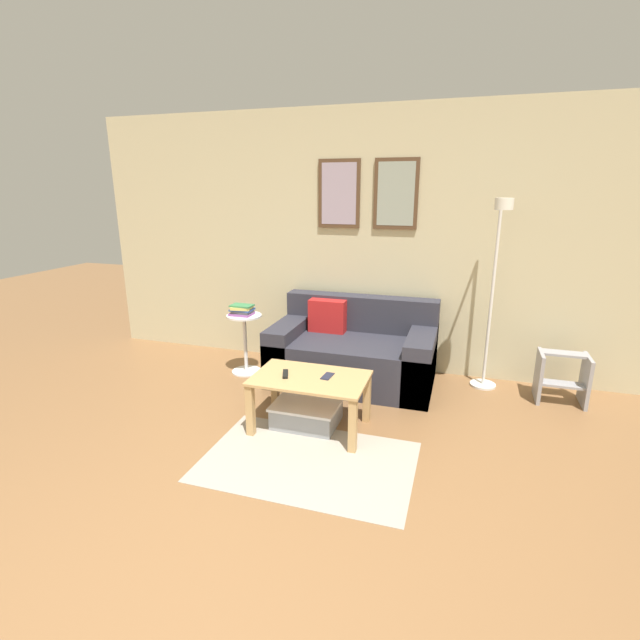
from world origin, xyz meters
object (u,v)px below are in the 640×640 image
(step_stool, at_px, (562,376))
(floor_lamp, at_px, (494,282))
(couch, at_px, (353,353))
(cell_phone, at_px, (327,376))
(book_stack, at_px, (242,310))
(coffee_table, at_px, (310,387))
(side_table, at_px, (245,338))
(storage_bin, at_px, (307,413))
(remote_control, at_px, (285,374))

(step_stool, bearing_deg, floor_lamp, 179.29)
(couch, bearing_deg, cell_phone, -88.11)
(couch, xyz_separation_m, floor_lamp, (1.21, 0.09, 0.74))
(book_stack, relative_size, step_stool, 0.51)
(coffee_table, relative_size, side_table, 1.43)
(side_table, height_order, step_stool, side_table)
(storage_bin, bearing_deg, coffee_table, -46.12)
(floor_lamp, bearing_deg, remote_control, -142.82)
(storage_bin, height_order, floor_lamp, floor_lamp)
(book_stack, xyz_separation_m, remote_control, (0.81, -0.90, -0.22))
(cell_phone, bearing_deg, remote_control, -162.73)
(coffee_table, xyz_separation_m, cell_phone, (0.12, 0.04, 0.09))
(couch, height_order, storage_bin, couch)
(remote_control, bearing_deg, step_stool, 7.53)
(side_table, distance_m, remote_control, 1.21)
(couch, xyz_separation_m, side_table, (-1.08, -0.13, 0.08))
(floor_lamp, xyz_separation_m, book_stack, (-2.30, -0.23, -0.37))
(coffee_table, height_order, floor_lamp, floor_lamp)
(coffee_table, xyz_separation_m, floor_lamp, (1.30, 1.10, 0.68))
(storage_bin, bearing_deg, side_table, 138.31)
(book_stack, relative_size, cell_phone, 1.59)
(storage_bin, xyz_separation_m, side_table, (-0.94, 0.84, 0.27))
(couch, height_order, cell_phone, couch)
(floor_lamp, distance_m, remote_control, 1.96)
(coffee_table, bearing_deg, storage_bin, 133.88)
(book_stack, bearing_deg, couch, 7.22)
(step_stool, bearing_deg, coffee_table, -150.35)
(storage_bin, bearing_deg, cell_phone, -1.25)
(coffee_table, relative_size, step_stool, 1.99)
(storage_bin, relative_size, floor_lamp, 0.30)
(remote_control, height_order, step_stool, remote_control)
(cell_phone, bearing_deg, book_stack, 148.15)
(coffee_table, relative_size, book_stack, 3.87)
(floor_lamp, relative_size, book_stack, 7.75)
(coffee_table, xyz_separation_m, book_stack, (-1.00, 0.88, 0.31))
(remote_control, bearing_deg, side_table, 110.71)
(book_stack, bearing_deg, step_stool, 4.29)
(coffee_table, distance_m, side_table, 1.32)
(side_table, bearing_deg, couch, 6.98)
(storage_bin, distance_m, cell_phone, 0.38)
(cell_phone, bearing_deg, floor_lamp, 46.75)
(floor_lamp, bearing_deg, side_table, -174.48)
(couch, relative_size, storage_bin, 2.96)
(cell_phone, bearing_deg, storage_bin, -176.53)
(coffee_table, xyz_separation_m, storage_bin, (-0.05, 0.05, -0.25))
(floor_lamp, xyz_separation_m, side_table, (-2.28, -0.22, -0.66))
(storage_bin, distance_m, remote_control, 0.38)
(book_stack, distance_m, cell_phone, 1.42)
(floor_lamp, bearing_deg, storage_bin, -141.86)
(storage_bin, height_order, book_stack, book_stack)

